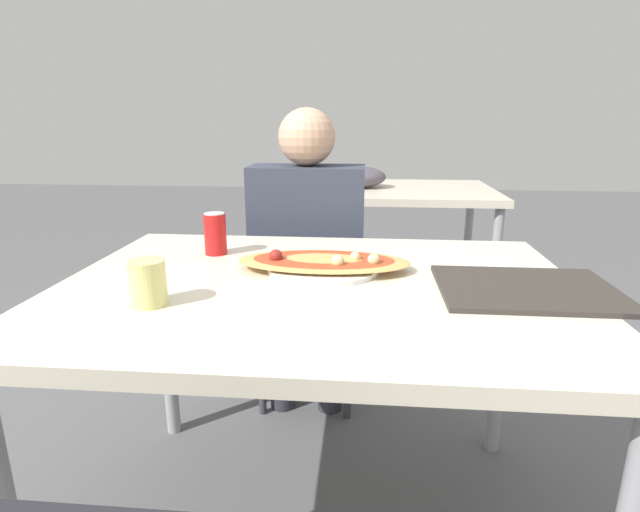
{
  "coord_description": "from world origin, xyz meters",
  "views": [
    {
      "loc": [
        0.11,
        -1.18,
        1.16
      ],
      "look_at": [
        0.0,
        0.03,
        0.82
      ],
      "focal_mm": 28.0,
      "sensor_mm": 36.0,
      "label": 1
    }
  ],
  "objects": [
    {
      "name": "serving_tray",
      "position": [
        0.5,
        -0.02,
        0.77
      ],
      "size": [
        0.41,
        0.31,
        0.01
      ],
      "color": "#332D28",
      "rests_on": "dining_table"
    },
    {
      "name": "chair_far_seated",
      "position": [
        -0.11,
        0.81,
        0.5
      ],
      "size": [
        0.4,
        0.4,
        0.9
      ],
      "rotation": [
        0.0,
        0.0,
        3.14
      ],
      "color": "black",
      "rests_on": "ground_plane"
    },
    {
      "name": "dining_table",
      "position": [
        0.0,
        0.0,
        0.69
      ],
      "size": [
        1.29,
        0.95,
        0.76
      ],
      "color": "beige",
      "rests_on": "ground_plane"
    },
    {
      "name": "pizza_main",
      "position": [
        0.01,
        0.11,
        0.78
      ],
      "size": [
        0.47,
        0.3,
        0.06
      ],
      "color": "white",
      "rests_on": "dining_table"
    },
    {
      "name": "person_seated",
      "position": [
        -0.11,
        0.69,
        0.7
      ],
      "size": [
        0.44,
        0.24,
        1.19
      ],
      "rotation": [
        0.0,
        0.0,
        3.14
      ],
      "color": "#2D2D38",
      "rests_on": "ground_plane"
    },
    {
      "name": "background_table",
      "position": [
        0.25,
        1.71,
        0.7
      ],
      "size": [
        1.1,
        0.8,
        0.88
      ],
      "color": "beige",
      "rests_on": "ground_plane"
    },
    {
      "name": "drink_glass",
      "position": [
        -0.36,
        -0.18,
        0.81
      ],
      "size": [
        0.08,
        0.08,
        0.1
      ],
      "color": "#E0DB7F",
      "rests_on": "dining_table"
    },
    {
      "name": "soda_can",
      "position": [
        -0.33,
        0.24,
        0.82
      ],
      "size": [
        0.07,
        0.07,
        0.12
      ],
      "color": "red",
      "rests_on": "dining_table"
    }
  ]
}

